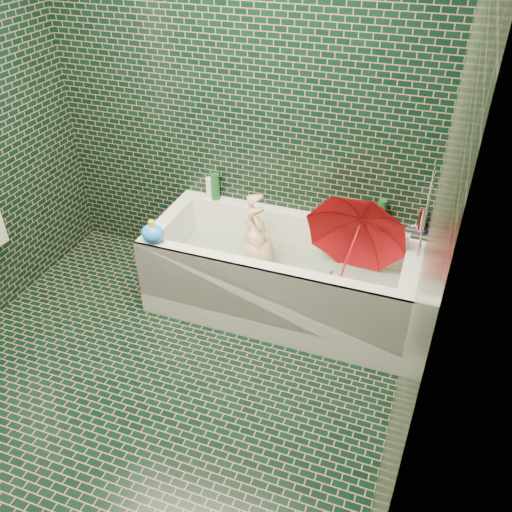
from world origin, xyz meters
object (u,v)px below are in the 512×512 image
(bathtub, at_px, (280,282))
(child, at_px, (265,266))
(rubber_duck, at_px, (382,224))
(umbrella, at_px, (352,247))
(bath_toy, at_px, (153,233))

(bathtub, distance_m, child, 0.15)
(child, height_order, rubber_duck, rubber_duck)
(umbrella, distance_m, bath_toy, 1.22)
(child, distance_m, bath_toy, 0.76)
(bathtub, bearing_deg, rubber_duck, 29.98)
(umbrella, xyz_separation_m, rubber_duck, (0.14, 0.29, 0.03))
(rubber_duck, xyz_separation_m, bath_toy, (-1.30, -0.63, 0.02))
(bathtub, height_order, umbrella, umbrella)
(rubber_duck, height_order, bath_toy, bath_toy)
(bathtub, xyz_separation_m, umbrella, (0.43, 0.04, 0.35))
(umbrella, relative_size, bath_toy, 3.69)
(rubber_duck, distance_m, bath_toy, 1.45)
(rubber_duck, bearing_deg, bathtub, -132.58)
(umbrella, xyz_separation_m, bath_toy, (-1.17, -0.34, 0.05))
(bathtub, relative_size, umbrella, 2.75)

